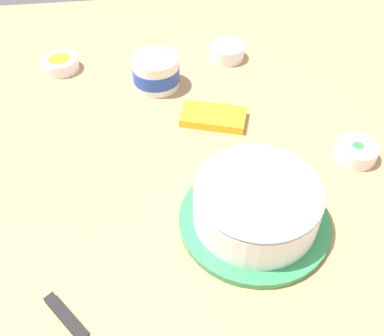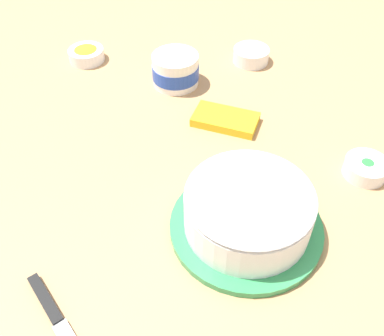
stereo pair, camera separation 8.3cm
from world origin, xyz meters
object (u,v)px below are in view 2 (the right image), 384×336
object	(u,v)px
spreading_knife	(59,323)
sprinkle_bowl_green	(366,168)
candy_box_lower	(225,119)
frosted_cake	(248,212)
frosting_tub	(175,69)
sprinkle_bowl_pink	(251,55)
sprinkle_bowl_orange	(86,54)

from	to	relation	value
spreading_knife	sprinkle_bowl_green	size ratio (longest dim) A/B	2.32
spreading_knife	candy_box_lower	distance (m)	0.54
frosted_cake	sprinkle_bowl_green	distance (m)	0.28
frosting_tub	spreading_knife	size ratio (longest dim) A/B	0.58
frosted_cake	frosting_tub	distance (m)	0.47
frosted_cake	sprinkle_bowl_green	xyz separation A→B (m)	(-0.24, -0.14, -0.03)
frosting_tub	sprinkle_bowl_pink	distance (m)	0.22
frosted_cake	candy_box_lower	distance (m)	0.30
spreading_knife	sprinkle_bowl_pink	size ratio (longest dim) A/B	2.14
frosting_tub	sprinkle_bowl_pink	world-z (taller)	frosting_tub
sprinkle_bowl_orange	sprinkle_bowl_pink	bearing A→B (deg)	179.73
sprinkle_bowl_pink	spreading_knife	bearing A→B (deg)	64.74
frosting_tub	spreading_knife	distance (m)	0.65
frosting_tub	sprinkle_bowl_orange	world-z (taller)	frosting_tub
frosted_cake	frosting_tub	world-z (taller)	frosted_cake
frosting_tub	spreading_knife	xyz separation A→B (m)	(0.15, 0.63, -0.03)
frosting_tub	spreading_knife	world-z (taller)	frosting_tub
sprinkle_bowl_pink	sprinkle_bowl_green	xyz separation A→B (m)	(-0.19, 0.41, -0.00)
frosting_tub	candy_box_lower	distance (m)	0.20
sprinkle_bowl_pink	candy_box_lower	world-z (taller)	sprinkle_bowl_pink
sprinkle_bowl_orange	sprinkle_bowl_pink	world-z (taller)	same
sprinkle_bowl_orange	sprinkle_bowl_pink	size ratio (longest dim) A/B	0.99
frosting_tub	candy_box_lower	xyz separation A→B (m)	(-0.12, 0.15, -0.03)
frosted_cake	spreading_knife	xyz separation A→B (m)	(0.29, 0.18, -0.04)
frosted_cake	candy_box_lower	size ratio (longest dim) A/B	1.89
frosted_cake	sprinkle_bowl_pink	xyz separation A→B (m)	(-0.05, -0.55, -0.03)
sprinkle_bowl_pink	candy_box_lower	xyz separation A→B (m)	(0.08, 0.26, -0.01)
frosting_tub	sprinkle_bowl_pink	xyz separation A→B (m)	(-0.19, -0.10, -0.02)
frosted_cake	candy_box_lower	xyz separation A→B (m)	(0.02, -0.29, -0.04)
sprinkle_bowl_orange	sprinkle_bowl_pink	distance (m)	0.43
frosting_tub	frosted_cake	bearing A→B (deg)	107.26
candy_box_lower	sprinkle_bowl_pink	bearing A→B (deg)	-88.03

